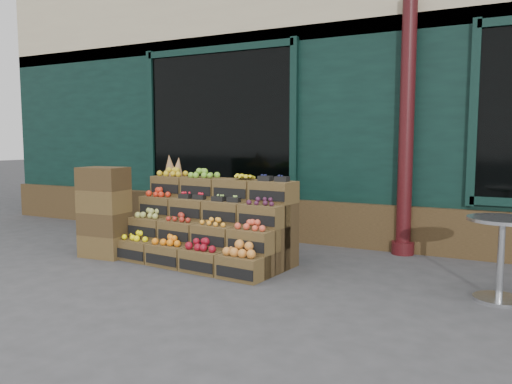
% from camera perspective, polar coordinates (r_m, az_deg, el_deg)
% --- Properties ---
extents(ground, '(60.00, 60.00, 0.00)m').
position_cam_1_polar(ground, '(5.14, -1.60, -10.31)').
color(ground, '#38383A').
rests_on(ground, ground).
extents(shop_facade, '(12.00, 6.24, 4.80)m').
position_cam_1_polar(shop_facade, '(9.78, 13.23, 11.42)').
color(shop_facade, black).
rests_on(shop_facade, ground).
extents(crate_display, '(2.09, 1.17, 1.26)m').
position_cam_1_polar(crate_display, '(5.97, -5.42, -4.22)').
color(crate_display, '#4F3C1F').
rests_on(crate_display, ground).
extents(spare_crates, '(0.58, 0.43, 1.11)m').
position_cam_1_polar(spare_crates, '(6.43, -16.95, -2.21)').
color(spare_crates, '#4F3C1F').
rests_on(spare_crates, ground).
extents(bistro_table, '(0.60, 0.60, 0.76)m').
position_cam_1_polar(bistro_table, '(4.97, 26.23, -5.89)').
color(bistro_table, '#B8BCC0').
rests_on(bistro_table, ground).
extents(shopkeeper, '(0.73, 0.50, 1.96)m').
position_cam_1_polar(shopkeeper, '(7.84, 0.13, 2.59)').
color(shopkeeper, '#154B1D').
rests_on(shopkeeper, ground).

